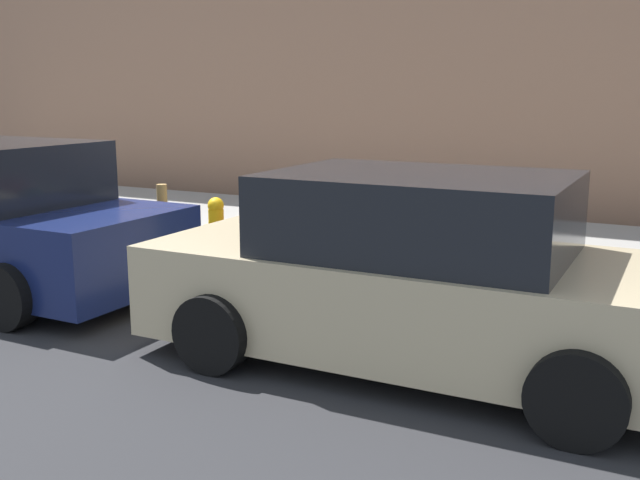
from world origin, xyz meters
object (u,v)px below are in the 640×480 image
at_px(suitcase_olive_3, 371,245).
at_px(suitcase_silver_5, 295,234).
at_px(suitcase_maroon_6, 260,228).
at_px(suitcase_red_1, 450,247).
at_px(suitcase_teal_2, 411,249).
at_px(bollard_post, 163,217).
at_px(fire_hydrant, 216,224).
at_px(suitcase_navy_0, 486,258).
at_px(suitcase_black_4, 331,239).
at_px(parked_car_beige_0, 418,276).

xyz_separation_m(suitcase_olive_3, suitcase_silver_5, (1.03, -0.02, 0.04)).
bearing_deg(suitcase_maroon_6, suitcase_red_1, -179.35).
xyz_separation_m(suitcase_teal_2, suitcase_olive_3, (0.49, 0.00, 0.00)).
height_order(suitcase_silver_5, bollard_post, suitcase_silver_5).
bearing_deg(suitcase_maroon_6, fire_hydrant, 3.57).
height_order(suitcase_navy_0, suitcase_teal_2, suitcase_navy_0).
distance_m(suitcase_navy_0, suitcase_black_4, 1.89).
distance_m(suitcase_black_4, suitcase_silver_5, 0.52).
bearing_deg(fire_hydrant, suitcase_maroon_6, -176.43).
bearing_deg(suitcase_teal_2, suitcase_navy_0, 172.67).
xyz_separation_m(suitcase_maroon_6, bollard_post, (1.38, 0.19, 0.07)).
relative_size(bollard_post, parked_car_beige_0, 0.19).
distance_m(suitcase_red_1, suitcase_maroon_6, 2.47).
bearing_deg(bollard_post, parked_car_beige_0, 154.42).
xyz_separation_m(suitcase_black_4, suitcase_silver_5, (0.52, -0.05, 0.00)).
height_order(suitcase_black_4, parked_car_beige_0, parked_car_beige_0).
bearing_deg(suitcase_teal_2, suitcase_silver_5, -0.59).
height_order(suitcase_navy_0, parked_car_beige_0, parked_car_beige_0).
bearing_deg(suitcase_teal_2, parked_car_beige_0, 111.66).
xyz_separation_m(suitcase_olive_3, bollard_post, (2.91, 0.20, 0.14)).
bearing_deg(suitcase_red_1, suitcase_navy_0, 164.13).
height_order(bollard_post, parked_car_beige_0, parked_car_beige_0).
relative_size(fire_hydrant, bollard_post, 0.84).
distance_m(suitcase_red_1, suitcase_olive_3, 0.95).
xyz_separation_m(suitcase_red_1, bollard_post, (3.86, 0.22, 0.07)).
height_order(suitcase_red_1, fire_hydrant, suitcase_red_1).
distance_m(suitcase_silver_5, bollard_post, 1.90).
bearing_deg(suitcase_olive_3, suitcase_red_1, -179.22).
bearing_deg(bollard_post, fire_hydrant, -168.66).
distance_m(suitcase_navy_0, suitcase_teal_2, 0.89).
relative_size(suitcase_red_1, suitcase_black_4, 1.07).
distance_m(suitcase_teal_2, suitcase_olive_3, 0.49).
bearing_deg(suitcase_navy_0, suitcase_red_1, -15.87).
bearing_deg(fire_hydrant, suitcase_olive_3, -178.55).
bearing_deg(parked_car_beige_0, suitcase_black_4, -49.53).
bearing_deg(suitcase_teal_2, suitcase_black_4, 2.10).
xyz_separation_m(suitcase_red_1, suitcase_silver_5, (1.98, -0.01, -0.03)).
distance_m(suitcase_silver_5, suitcase_maroon_6, 0.50).
bearing_deg(suitcase_silver_5, suitcase_teal_2, 179.41).
bearing_deg(suitcase_teal_2, fire_hydrant, 1.28).
relative_size(suitcase_red_1, fire_hydrant, 1.42).
bearing_deg(suitcase_navy_0, suitcase_olive_3, -4.54).
distance_m(suitcase_teal_2, bollard_post, 3.41).
xyz_separation_m(suitcase_black_4, bollard_post, (2.40, 0.17, 0.11)).
distance_m(suitcase_navy_0, suitcase_red_1, 0.45).
xyz_separation_m(suitcase_teal_2, suitcase_maroon_6, (2.02, 0.02, 0.07)).
xyz_separation_m(suitcase_red_1, parked_car_beige_0, (-0.45, 2.28, 0.24)).
relative_size(suitcase_black_4, suitcase_silver_5, 1.07).
bearing_deg(bollard_post, suitcase_maroon_6, -172.20).
bearing_deg(bollard_post, suitcase_silver_5, -173.17).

